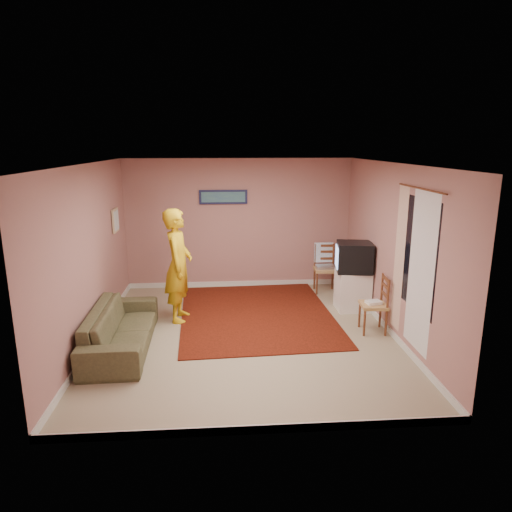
{
  "coord_description": "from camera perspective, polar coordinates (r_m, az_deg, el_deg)",
  "views": [
    {
      "loc": [
        -0.32,
        -6.55,
        2.88
      ],
      "look_at": [
        0.21,
        0.6,
        1.1
      ],
      "focal_mm": 32.0,
      "sensor_mm": 36.0,
      "label": 1
    }
  ],
  "objects": [
    {
      "name": "wall_left",
      "position": [
        7.01,
        -20.09,
        0.04
      ],
      "size": [
        0.02,
        5.0,
        2.6
      ],
      "primitive_type": "cube",
      "color": "#9F6A68",
      "rests_on": "ground"
    },
    {
      "name": "curtain_floral",
      "position": [
        6.9,
        17.47,
        -0.4
      ],
      "size": [
        0.01,
        0.35,
        2.1
      ],
      "primitive_type": "cube",
      "color": "beige",
      "rests_on": "wall_right"
    },
    {
      "name": "picture_back",
      "position": [
        9.08,
        -4.11,
        7.37
      ],
      "size": [
        0.95,
        0.04,
        0.28
      ],
      "color": "#15173B",
      "rests_on": "wall_back"
    },
    {
      "name": "dvd_player",
      "position": [
        9.09,
        8.66,
        -1.34
      ],
      "size": [
        0.37,
        0.27,
        0.06
      ],
      "primitive_type": "cube",
      "rotation": [
        0.0,
        0.0,
        -0.02
      ],
      "color": "#BBBAC0",
      "rests_on": "chair_a"
    },
    {
      "name": "chair_a",
      "position": [
        9.07,
        8.68,
        -0.96
      ],
      "size": [
        0.45,
        0.43,
        0.51
      ],
      "rotation": [
        0.0,
        0.0,
        -0.06
      ],
      "color": "tan",
      "rests_on": "ground"
    },
    {
      "name": "baseboard_front",
      "position": [
        4.96,
        0.23,
        -20.84
      ],
      "size": [
        4.5,
        0.02,
        0.1
      ],
      "primitive_type": "cube",
      "color": "silver",
      "rests_on": "ground"
    },
    {
      "name": "chair_b",
      "position": [
        7.31,
        14.52,
        -5.13
      ],
      "size": [
        0.42,
        0.44,
        0.49
      ],
      "rotation": [
        0.0,
        0.0,
        -1.65
      ],
      "color": "tan",
      "rests_on": "ground"
    },
    {
      "name": "blue_throw",
      "position": [
        9.2,
        8.46,
        0.45
      ],
      "size": [
        0.38,
        0.05,
        0.4
      ],
      "primitive_type": "cube",
      "color": "#96C8F5",
      "rests_on": "chair_a"
    },
    {
      "name": "baseboard_left",
      "position": [
        7.39,
        -19.2,
        -9.41
      ],
      "size": [
        0.02,
        5.0,
        0.1
      ],
      "primitive_type": "cube",
      "color": "silver",
      "rests_on": "ground"
    },
    {
      "name": "area_rug",
      "position": [
        7.94,
        0.07,
        -7.27
      ],
      "size": [
        2.71,
        3.32,
        0.02
      ],
      "primitive_type": "cube",
      "rotation": [
        0.0,
        0.0,
        0.05
      ],
      "color": "black",
      "rests_on": "ground"
    },
    {
      "name": "window",
      "position": [
        6.37,
        19.63,
        0.13
      ],
      "size": [
        0.01,
        1.1,
        1.5
      ],
      "primitive_type": "cube",
      "color": "black",
      "rests_on": "wall_right"
    },
    {
      "name": "tv_cabinet",
      "position": [
        8.26,
        11.98,
        -4.23
      ],
      "size": [
        0.55,
        0.5,
        0.7
      ],
      "primitive_type": "cube",
      "color": "white",
      "rests_on": "ground"
    },
    {
      "name": "wall_back",
      "position": [
        9.2,
        -2.18,
        4.01
      ],
      "size": [
        4.5,
        0.02,
        2.6
      ],
      "primitive_type": "cube",
      "color": "#9F6A68",
      "rests_on": "ground"
    },
    {
      "name": "picture_left",
      "position": [
        8.48,
        -17.15,
        4.27
      ],
      "size": [
        0.04,
        0.38,
        0.42
      ],
      "color": "#C5B188",
      "rests_on": "wall_left"
    },
    {
      "name": "wall_front",
      "position": [
        4.36,
        0.25,
        -7.3
      ],
      "size": [
        4.5,
        0.02,
        2.6
      ],
      "primitive_type": "cube",
      "color": "#9F6A68",
      "rests_on": "ground"
    },
    {
      "name": "baseboard_back",
      "position": [
        9.48,
        -2.11,
        -3.46
      ],
      "size": [
        4.5,
        0.02,
        0.1
      ],
      "primitive_type": "cube",
      "color": "silver",
      "rests_on": "ground"
    },
    {
      "name": "person",
      "position": [
        7.57,
        -9.69,
        -1.16
      ],
      "size": [
        0.5,
        0.72,
        1.87
      ],
      "primitive_type": "imported",
      "rotation": [
        0.0,
        0.0,
        1.49
      ],
      "color": "gold",
      "rests_on": "ground"
    },
    {
      "name": "crt_tv",
      "position": [
        8.09,
        12.15,
        -0.13
      ],
      "size": [
        0.68,
        0.63,
        0.51
      ],
      "rotation": [
        0.0,
        0.0,
        -0.16
      ],
      "color": "black",
      "rests_on": "tv_cabinet"
    },
    {
      "name": "curtain_sheer",
      "position": [
        6.28,
        19.9,
        -1.97
      ],
      "size": [
        0.01,
        0.75,
        2.1
      ],
      "primitive_type": "cube",
      "color": "white",
      "rests_on": "wall_right"
    },
    {
      "name": "ground",
      "position": [
        7.17,
        -1.34,
        -9.78
      ],
      "size": [
        5.0,
        5.0,
        0.0
      ],
      "primitive_type": "plane",
      "color": "gray",
      "rests_on": "ground"
    },
    {
      "name": "curtain_rod",
      "position": [
        6.21,
        19.9,
        7.94
      ],
      "size": [
        0.02,
        1.4,
        0.02
      ],
      "primitive_type": "cylinder",
      "rotation": [
        1.57,
        0.0,
        0.0
      ],
      "color": "brown",
      "rests_on": "wall_right"
    },
    {
      "name": "ceiling",
      "position": [
        6.57,
        -1.47,
        11.48
      ],
      "size": [
        4.5,
        5.0,
        0.02
      ],
      "primitive_type": "cube",
      "color": "white",
      "rests_on": "wall_back"
    },
    {
      "name": "wall_right",
      "position": [
        7.21,
        16.75,
        0.67
      ],
      "size": [
        0.02,
        5.0,
        2.6
      ],
      "primitive_type": "cube",
      "color": "#9F6A68",
      "rests_on": "ground"
    },
    {
      "name": "game_console",
      "position": [
        7.33,
        14.48,
        -5.62
      ],
      "size": [
        0.25,
        0.2,
        0.05
      ],
      "primitive_type": "cube",
      "rotation": [
        0.0,
        0.0,
        0.19
      ],
      "color": "white",
      "rests_on": "chair_b"
    },
    {
      "name": "baseboard_right",
      "position": [
        7.58,
        16.02,
        -8.56
      ],
      "size": [
        0.02,
        5.0,
        0.1
      ],
      "primitive_type": "cube",
      "color": "silver",
      "rests_on": "ground"
    },
    {
      "name": "sofa",
      "position": [
        6.89,
        -16.51,
        -8.65
      ],
      "size": [
        0.87,
        2.09,
        0.61
      ],
      "primitive_type": "imported",
      "rotation": [
        0.0,
        0.0,
        1.6
      ],
      "color": "brown",
      "rests_on": "ground"
    }
  ]
}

